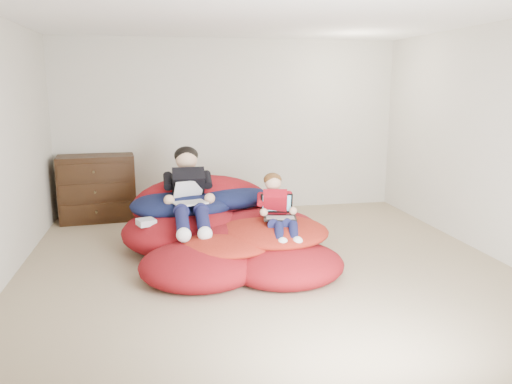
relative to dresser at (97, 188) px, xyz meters
name	(u,v)px	position (x,y,z in m)	size (l,w,h in m)	color
room_shell	(265,246)	(1.90, -2.23, -0.23)	(5.10, 5.10, 2.77)	gray
dresser	(97,188)	(0.00, 0.00, 0.00)	(1.05, 0.61, 0.91)	black
beanbag_pile	(223,231)	(1.52, -1.74, -0.19)	(2.26, 2.39, 0.84)	maroon
cream_pillow	(180,185)	(1.09, -0.87, 0.17)	(0.42, 0.27, 0.27)	beige
older_boy	(189,189)	(1.17, -1.53, 0.26)	(0.38, 1.34, 0.81)	black
younger_boy	(277,207)	(2.06, -2.07, 0.14)	(0.32, 0.92, 0.60)	#AB0F1D
laptop_white	(190,197)	(1.17, -1.64, 0.19)	(0.40, 0.46, 0.23)	silver
laptop_black	(278,211)	(2.06, -2.11, 0.10)	(0.38, 0.38, 0.24)	black
power_adapter	(146,222)	(0.70, -1.79, -0.03)	(0.18, 0.18, 0.07)	silver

